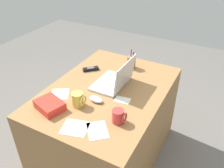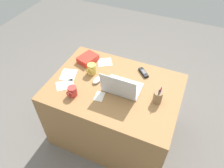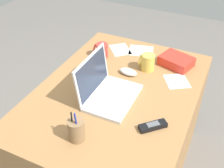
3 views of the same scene
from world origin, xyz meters
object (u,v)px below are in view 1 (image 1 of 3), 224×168
coffee_mug_white (119,116)px  snack_bag (50,105)px  computer_mouse (96,99)px  cordless_phone (91,69)px  coffee_mug_tall (78,99)px  pen_holder (131,62)px  laptop (115,80)px

coffee_mug_white → snack_bag: coffee_mug_white is taller
computer_mouse → snack_bag: bearing=-39.8°
cordless_phone → snack_bag: snack_bag is taller
coffee_mug_tall → pen_holder: (-0.68, 0.10, 0.00)m
coffee_mug_white → laptop: bearing=-149.4°
cordless_phone → pen_holder: pen_holder is taller
coffee_mug_white → cordless_phone: bearing=-132.9°
coffee_mug_tall → cordless_phone: 0.51m
coffee_mug_white → coffee_mug_tall: size_ratio=0.89×
coffee_mug_tall → snack_bag: size_ratio=0.54×
laptop → pen_holder: 0.33m
snack_bag → computer_mouse: bearing=133.3°
laptop → coffee_mug_tall: bearing=-17.1°
laptop → coffee_mug_white: laptop is taller
laptop → snack_bag: bearing=-28.7°
snack_bag → coffee_mug_tall: bearing=129.1°
laptop → computer_mouse: bearing=-5.3°
laptop → coffee_mug_white: bearing=30.6°
cordless_phone → laptop: bearing=69.3°
cordless_phone → snack_bag: bearing=4.1°
laptop → computer_mouse: size_ratio=2.95×
computer_mouse → coffee_mug_tall: (0.10, -0.08, 0.04)m
cordless_phone → snack_bag: size_ratio=0.67×
laptop → computer_mouse: (0.25, -0.02, -0.03)m
laptop → coffee_mug_tall: 0.37m
coffee_mug_white → pen_holder: (-0.70, -0.23, 0.01)m
laptop → cordless_phone: size_ratio=2.57×
laptop → snack_bag: laptop is taller
coffee_mug_tall → laptop: bearing=162.9°
laptop → coffee_mug_tall: size_ratio=3.18×
pen_holder → cordless_phone: bearing=-54.2°
computer_mouse → cordless_phone: (-0.37, -0.28, -0.01)m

